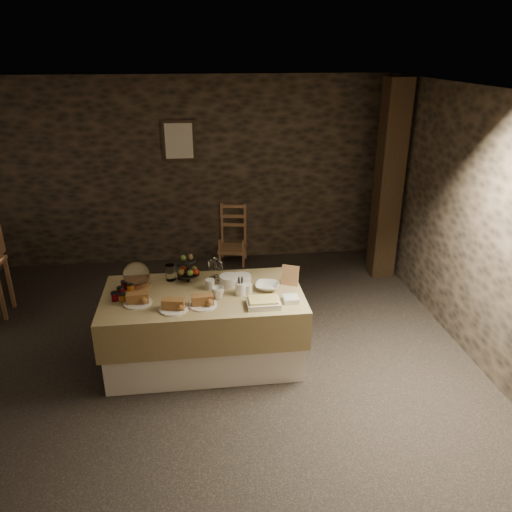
{
  "coord_description": "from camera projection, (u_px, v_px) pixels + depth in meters",
  "views": [
    {
      "loc": [
        0.06,
        -4.42,
        2.94
      ],
      "look_at": [
        0.62,
        0.2,
        0.97
      ],
      "focal_mm": 35.0,
      "sensor_mm": 36.0,
      "label": 1
    }
  ],
  "objects": [
    {
      "name": "square_dish",
      "position": [
        291.0,
        299.0,
        4.6
      ],
      "size": [
        0.14,
        0.14,
        0.04
      ],
      "primitive_type": "cube",
      "color": "silver",
      "rests_on": "buffet_table"
    },
    {
      "name": "room_shell",
      "position": [
        191.0,
        208.0,
        4.57
      ],
      "size": [
        5.52,
        5.02,
        2.6
      ],
      "color": "black",
      "rests_on": "ground"
    },
    {
      "name": "storage_jar_b",
      "position": [
        181.0,
        272.0,
        5.04
      ],
      "size": [
        0.09,
        0.09,
        0.14
      ],
      "primitive_type": "cylinder",
      "color": "white",
      "rests_on": "buffet_table"
    },
    {
      "name": "fruit_stand",
      "position": [
        188.0,
        270.0,
        4.94
      ],
      "size": [
        0.23,
        0.23,
        0.32
      ],
      "rotation": [
        0.0,
        0.0,
        -0.29
      ],
      "color": "black",
      "rests_on": "buffet_table"
    },
    {
      "name": "cutlery_holder",
      "position": [
        241.0,
        289.0,
        4.72
      ],
      "size": [
        0.1,
        0.1,
        0.12
      ],
      "primitive_type": "cylinder",
      "color": "silver",
      "rests_on": "buffet_table"
    },
    {
      "name": "cake_dome",
      "position": [
        137.0,
        276.0,
        4.87
      ],
      "size": [
        0.26,
        0.26,
        0.26
      ],
      "color": "brown",
      "rests_on": "buffet_table"
    },
    {
      "name": "bowl",
      "position": [
        267.0,
        286.0,
        4.84
      ],
      "size": [
        0.28,
        0.28,
        0.06
      ],
      "primitive_type": "imported",
      "rotation": [
        0.0,
        0.0,
        -0.26
      ],
      "color": "silver",
      "rests_on": "buffet_table"
    },
    {
      "name": "tart_dish",
      "position": [
        263.0,
        302.0,
        4.52
      ],
      "size": [
        0.3,
        0.22,
        0.07
      ],
      "color": "silver",
      "rests_on": "buffet_table"
    },
    {
      "name": "bread_platter_left",
      "position": [
        138.0,
        300.0,
        4.56
      ],
      "size": [
        0.26,
        0.26,
        0.11
      ],
      "color": "silver",
      "rests_on": "buffet_table"
    },
    {
      "name": "jam_jars",
      "position": [
        123.0,
        292.0,
        4.7
      ],
      "size": [
        0.18,
        0.32,
        0.07
      ],
      "color": "#550309",
      "rests_on": "buffet_table"
    },
    {
      "name": "cup_b",
      "position": [
        218.0,
        293.0,
        4.65
      ],
      "size": [
        0.15,
        0.15,
        0.1
      ],
      "primitive_type": "imported",
      "rotation": [
        0.0,
        0.0,
        0.4
      ],
      "color": "silver",
      "rests_on": "buffet_table"
    },
    {
      "name": "bread_platter_center",
      "position": [
        174.0,
        306.0,
        4.45
      ],
      "size": [
        0.26,
        0.26,
        0.11
      ],
      "color": "silver",
      "rests_on": "buffet_table"
    },
    {
      "name": "cup_a",
      "position": [
        218.0,
        291.0,
        4.7
      ],
      "size": [
        0.15,
        0.15,
        0.09
      ],
      "primitive_type": "imported",
      "rotation": [
        0.0,
        0.0,
        -0.37
      ],
      "color": "silver",
      "rests_on": "buffet_table"
    },
    {
      "name": "ground_plane",
      "position": [
        199.0,
        352.0,
        5.18
      ],
      "size": [
        5.5,
        5.0,
        0.01
      ],
      "primitive_type": "cube",
      "color": "black",
      "rests_on": "ground"
    },
    {
      "name": "framed_picture",
      "position": [
        179.0,
        141.0,
        6.74
      ],
      "size": [
        0.45,
        0.04,
        0.55
      ],
      "color": "#302217",
      "rests_on": "room_shell"
    },
    {
      "name": "mug_c",
      "position": [
        210.0,
        284.0,
        4.83
      ],
      "size": [
        0.09,
        0.09,
        0.09
      ],
      "primitive_type": "cylinder",
      "color": "silver",
      "rests_on": "buffet_table"
    },
    {
      "name": "bread_platter_right",
      "position": [
        203.0,
        302.0,
        4.52
      ],
      "size": [
        0.26,
        0.26,
        0.11
      ],
      "color": "silver",
      "rests_on": "buffet_table"
    },
    {
      "name": "plate_stack_a",
      "position": [
        229.0,
        280.0,
        4.91
      ],
      "size": [
        0.19,
        0.19,
        0.1
      ],
      "primitive_type": "cylinder",
      "color": "silver",
      "rests_on": "buffet_table"
    },
    {
      "name": "buffet_table",
      "position": [
        204.0,
        322.0,
        4.89
      ],
      "size": [
        1.91,
        1.01,
        0.76
      ],
      "color": "white",
      "rests_on": "ground_plane"
    },
    {
      "name": "plate_stack_b",
      "position": [
        241.0,
        279.0,
        4.94
      ],
      "size": [
        0.2,
        0.2,
        0.08
      ],
      "primitive_type": "cylinder",
      "color": "silver",
      "rests_on": "buffet_table"
    },
    {
      "name": "mug_d",
      "position": [
        248.0,
        289.0,
        4.75
      ],
      "size": [
        0.08,
        0.08,
        0.09
      ],
      "primitive_type": "cylinder",
      "color": "silver",
      "rests_on": "buffet_table"
    },
    {
      "name": "menu_frame",
      "position": [
        290.0,
        276.0,
        4.9
      ],
      "size": [
        0.18,
        0.13,
        0.22
      ],
      "primitive_type": "cube",
      "rotation": [
        -0.24,
        0.0,
        -0.43
      ],
      "color": "brown",
      "rests_on": "buffet_table"
    },
    {
      "name": "chair",
      "position": [
        232.0,
        237.0,
        7.23
      ],
      "size": [
        0.46,
        0.44,
        0.66
      ],
      "rotation": [
        0.0,
        0.0,
        -0.19
      ],
      "color": "brown",
      "rests_on": "ground_plane"
    },
    {
      "name": "storage_jar_a",
      "position": [
        170.0,
        272.0,
        5.01
      ],
      "size": [
        0.1,
        0.1,
        0.16
      ],
      "primitive_type": "cylinder",
      "color": "white",
      "rests_on": "buffet_table"
    },
    {
      "name": "timber_column",
      "position": [
        389.0,
        182.0,
        6.47
      ],
      "size": [
        0.3,
        0.3,
        2.6
      ],
      "primitive_type": "cube",
      "color": "black",
      "rests_on": "ground_plane"
    }
  ]
}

